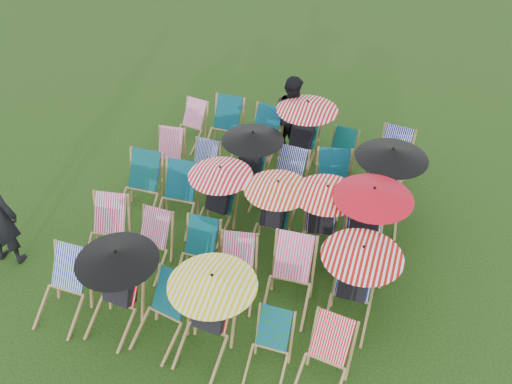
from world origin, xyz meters
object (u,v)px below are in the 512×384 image
(deckchair_5, at_px, (324,361))
(deckchair_29, at_px, (390,160))
(deckchair_0, at_px, (61,289))
(person_rear, at_px, (292,114))

(deckchair_5, xyz_separation_m, deckchair_29, (0.17, 4.62, 0.04))
(deckchair_0, bearing_deg, deckchair_29, 49.98)
(deckchair_0, relative_size, person_rear, 0.60)
(deckchair_0, distance_m, person_rear, 5.54)
(deckchair_5, height_order, deckchair_29, deckchair_29)
(deckchair_29, bearing_deg, deckchair_0, -122.77)
(deckchair_0, height_order, deckchair_29, deckchair_29)
(deckchair_5, bearing_deg, person_rear, 117.55)
(deckchair_0, height_order, person_rear, person_rear)
(deckchair_0, height_order, deckchair_5, deckchair_0)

